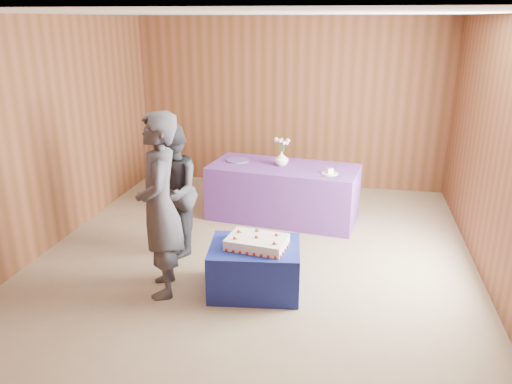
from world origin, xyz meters
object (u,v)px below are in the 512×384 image
(serving_table, at_px, (283,192))
(guest_left, at_px, (160,206))
(cake_table, at_px, (255,268))
(guest_right, at_px, (172,192))
(vase, at_px, (282,159))
(sheet_cake, at_px, (257,242))

(serving_table, bearing_deg, guest_left, -104.83)
(cake_table, xyz_separation_m, guest_right, (-1.10, 0.66, 0.52))
(guest_left, relative_size, guest_right, 1.20)
(vase, height_order, guest_left, guest_left)
(guest_right, bearing_deg, sheet_cake, 36.68)
(serving_table, relative_size, sheet_cake, 3.08)
(sheet_cake, xyz_separation_m, vase, (-0.07, 2.08, 0.29))
(cake_table, relative_size, guest_right, 0.58)
(cake_table, distance_m, guest_right, 1.39)
(cake_table, relative_size, serving_table, 0.45)
(sheet_cake, bearing_deg, guest_left, -162.38)
(cake_table, bearing_deg, guest_left, -175.63)
(sheet_cake, xyz_separation_m, guest_right, (-1.13, 0.68, 0.22))
(cake_table, bearing_deg, vase, 83.94)
(vase, bearing_deg, sheet_cake, -88.06)
(cake_table, distance_m, vase, 2.14)
(cake_table, relative_size, guest_left, 0.49)
(vase, distance_m, guest_left, 2.40)
(sheet_cake, xyz_separation_m, guest_left, (-0.93, -0.16, 0.37))
(sheet_cake, bearing_deg, vase, 99.58)
(guest_right, bearing_deg, cake_table, 36.94)
(sheet_cake, bearing_deg, serving_table, 98.61)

